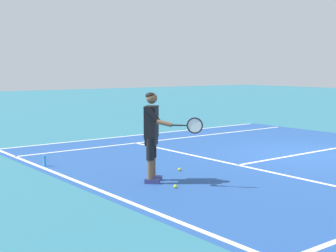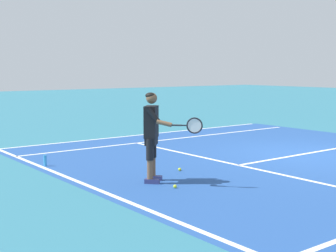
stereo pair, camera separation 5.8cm
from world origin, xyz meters
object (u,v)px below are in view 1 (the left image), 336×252
Objects in this scene: tennis_player at (153,131)px; water_bottle at (45,161)px; tennis_ball_near_feet at (179,169)px; tennis_ball_by_baseline at (175,186)px.

tennis_player is 3.01m from water_bottle.
tennis_ball_near_feet is (-0.47, 1.04, -0.96)m from tennis_player.
tennis_ball_near_feet is 1.49m from tennis_ball_by_baseline.
tennis_player is at bearing -176.36° from tennis_ball_by_baseline.
tennis_ball_by_baseline is 0.26× the size of water_bottle.
water_bottle is (-2.69, -1.02, -0.86)m from tennis_player.
tennis_ball_near_feet and tennis_ball_by_baseline have the same top height.
water_bottle is at bearing -137.11° from tennis_ball_near_feet.
water_bottle is (-2.22, -2.06, 0.09)m from tennis_ball_near_feet.
tennis_player is at bearing -65.63° from tennis_ball_near_feet.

